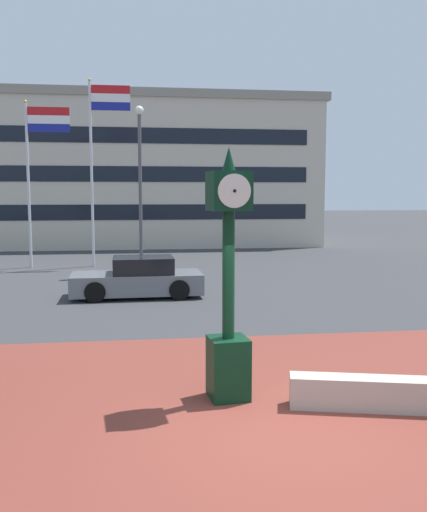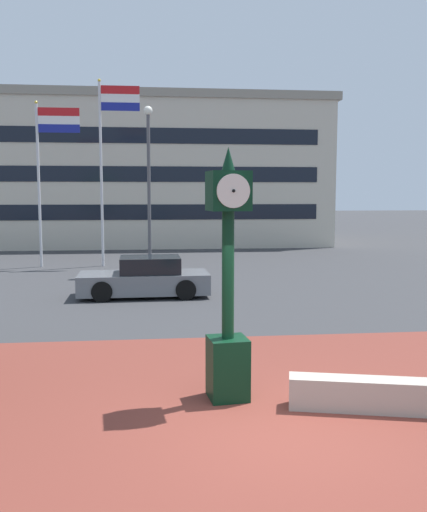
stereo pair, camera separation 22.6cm
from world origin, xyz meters
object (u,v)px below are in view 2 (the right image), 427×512
street_lamp_post (149,173)px  flagpole_primary (45,165)px  street_clock (228,293)px  civic_building (138,173)px  car_street_near (145,279)px  flagpole_secondary (106,153)px

street_lamp_post → flagpole_primary: bearing=149.6°
street_clock → civic_building: (-2.13, 30.34, 2.97)m
street_clock → civic_building: size_ratio=0.16×
street_lamp_post → civic_building: bearing=93.0°
civic_building → street_lamp_post: size_ratio=3.62×
street_clock → civic_building: 30.55m
car_street_near → flagpole_primary: 9.89m
car_street_near → flagpole_secondary: bearing=11.4°
flagpole_primary → street_lamp_post: 5.35m
car_street_near → civic_building: civic_building is taller
flagpole_secondary → street_lamp_post: bearing=-54.8°
street_clock → civic_building: civic_building is taller
civic_building → street_clock: bearing=-86.0°
street_lamp_post → car_street_near: bearing=-91.3°
street_clock → flagpole_secondary: flagpole_secondary is taller
flagpole_primary → street_lamp_post: size_ratio=1.08×
car_street_near → street_lamp_post: street_lamp_post is taller
car_street_near → street_lamp_post: (0.12, 5.16, 3.57)m
car_street_near → civic_building: bearing=0.6°
car_street_near → street_clock: bearing=-172.6°
street_clock → car_street_near: 9.48m
street_clock → car_street_near: size_ratio=0.96×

